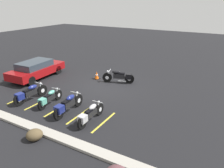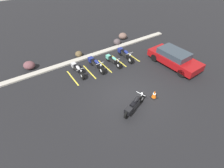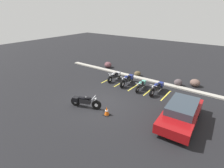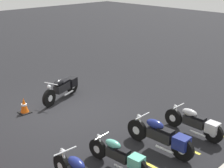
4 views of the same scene
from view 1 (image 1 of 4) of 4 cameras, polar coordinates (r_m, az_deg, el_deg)
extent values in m
plane|color=black|center=(14.77, -1.49, -0.51)|extent=(60.00, 60.00, 0.00)
cylinder|color=black|center=(15.39, -1.26, 1.73)|extent=(0.67, 0.33, 0.67)
cylinder|color=silver|center=(15.39, -1.26, 1.73)|extent=(0.28, 0.20, 0.25)
cylinder|color=black|center=(15.15, 4.57, 1.36)|extent=(0.67, 0.33, 0.67)
cylinder|color=silver|center=(15.15, 4.57, 1.36)|extent=(0.28, 0.20, 0.25)
cube|color=black|center=(15.19, 1.83, 2.08)|extent=(0.82, 0.52, 0.30)
ellipsoid|color=black|center=(15.14, 1.08, 3.11)|extent=(0.62, 0.43, 0.24)
cube|color=black|center=(15.10, 2.48, 2.76)|extent=(0.50, 0.37, 0.08)
cube|color=black|center=(15.10, 4.40, 2.02)|extent=(0.50, 0.48, 0.35)
cylinder|color=silver|center=(15.28, -0.82, 2.64)|extent=(0.27, 0.14, 0.54)
cylinder|color=silver|center=(15.19, -0.60, 3.57)|extent=(0.24, 0.61, 0.04)
sphere|color=silver|center=(15.24, -1.09, 3.31)|extent=(0.14, 0.14, 0.14)
cylinder|color=silver|center=(15.13, 2.68, 0.76)|extent=(0.55, 0.25, 0.07)
cylinder|color=black|center=(11.06, -3.30, -6.58)|extent=(0.12, 0.62, 0.62)
cylinder|color=silver|center=(11.06, -3.30, -6.58)|extent=(0.12, 0.24, 0.24)
cylinder|color=black|center=(10.03, -7.80, -9.92)|extent=(0.12, 0.62, 0.62)
cylinder|color=silver|center=(10.03, -7.80, -9.92)|extent=(0.12, 0.24, 0.24)
cube|color=black|center=(10.43, -5.61, -7.61)|extent=(0.27, 0.72, 0.28)
ellipsoid|color=#B7B7BC|center=(10.45, -5.07, -5.97)|extent=(0.25, 0.53, 0.23)
cube|color=black|center=(10.23, -6.15, -7.06)|extent=(0.23, 0.42, 0.08)
cube|color=#B7B7BC|center=(9.97, -7.69, -8.97)|extent=(0.34, 0.38, 0.32)
cylinder|color=silver|center=(10.87, -3.65, -5.69)|extent=(0.06, 0.25, 0.50)
cylinder|color=silver|center=(10.72, -3.84, -4.64)|extent=(0.58, 0.04, 0.03)
sphere|color=silver|center=(10.84, -3.48, -4.75)|extent=(0.13, 0.13, 0.13)
cylinder|color=silver|center=(10.47, -6.89, -9.31)|extent=(0.07, 0.52, 0.07)
cylinder|color=black|center=(12.04, -8.83, -4.23)|extent=(0.16, 0.68, 0.68)
cylinder|color=silver|center=(12.04, -8.83, -4.23)|extent=(0.14, 0.26, 0.26)
cylinder|color=black|center=(10.94, -13.69, -7.36)|extent=(0.16, 0.68, 0.68)
cylinder|color=silver|center=(10.94, -13.69, -7.36)|extent=(0.14, 0.26, 0.26)
cube|color=black|center=(11.38, -11.35, -5.13)|extent=(0.32, 0.80, 0.31)
ellipsoid|color=navy|center=(11.40, -10.82, -3.48)|extent=(0.29, 0.59, 0.25)
cube|color=black|center=(11.17, -11.98, -4.53)|extent=(0.27, 0.46, 0.08)
cube|color=navy|center=(10.89, -13.60, -6.39)|extent=(0.39, 0.43, 0.35)
cylinder|color=silver|center=(11.84, -9.25, -3.29)|extent=(0.07, 0.27, 0.55)
cylinder|color=silver|center=(11.69, -9.50, -2.20)|extent=(0.64, 0.07, 0.04)
sphere|color=silver|center=(11.82, -9.10, -2.34)|extent=(0.14, 0.14, 0.14)
cylinder|color=silver|center=(11.42, -12.61, -6.86)|extent=(0.10, 0.57, 0.07)
cylinder|color=black|center=(13.06, -13.87, -2.77)|extent=(0.16, 0.59, 0.58)
cylinder|color=silver|center=(13.06, -13.87, -2.77)|extent=(0.13, 0.23, 0.22)
cylinder|color=black|center=(12.13, -17.78, -5.12)|extent=(0.16, 0.59, 0.58)
cylinder|color=silver|center=(12.13, -17.78, -5.12)|extent=(0.13, 0.23, 0.22)
cube|color=black|center=(12.50, -15.94, -3.43)|extent=(0.31, 0.69, 0.27)
ellipsoid|color=#59B29E|center=(12.53, -15.54, -2.13)|extent=(0.28, 0.51, 0.21)
cube|color=black|center=(12.33, -16.46, -2.94)|extent=(0.25, 0.41, 0.07)
cube|color=#59B29E|center=(12.09, -17.73, -4.36)|extent=(0.35, 0.38, 0.30)
cylinder|color=silver|center=(12.90, -14.24, -2.01)|extent=(0.07, 0.24, 0.47)
cylinder|color=silver|center=(12.77, -14.47, -1.14)|extent=(0.55, 0.08, 0.03)
sphere|color=silver|center=(12.88, -14.13, -1.26)|extent=(0.12, 0.12, 0.12)
cylinder|color=silver|center=(12.54, -16.89, -4.79)|extent=(0.11, 0.49, 0.06)
cylinder|color=black|center=(13.84, -17.78, -1.60)|extent=(0.16, 0.68, 0.67)
cylinder|color=silver|center=(13.84, -17.78, -1.60)|extent=(0.14, 0.26, 0.26)
cylinder|color=black|center=(13.00, -23.07, -3.82)|extent=(0.16, 0.68, 0.67)
cylinder|color=silver|center=(13.00, -23.07, -3.82)|extent=(0.14, 0.26, 0.26)
cube|color=black|center=(13.32, -20.59, -2.15)|extent=(0.33, 0.79, 0.31)
ellipsoid|color=navy|center=(13.33, -20.06, -0.77)|extent=(0.30, 0.59, 0.25)
cube|color=black|center=(13.15, -21.30, -1.57)|extent=(0.27, 0.46, 0.08)
cube|color=navy|center=(12.95, -23.00, -3.01)|extent=(0.39, 0.43, 0.35)
cylinder|color=silver|center=(13.67, -18.29, -0.73)|extent=(0.08, 0.27, 0.54)
cylinder|color=silver|center=(13.55, -18.61, 0.23)|extent=(0.63, 0.07, 0.04)
sphere|color=silver|center=(13.65, -18.15, 0.07)|extent=(0.14, 0.14, 0.14)
cylinder|color=silver|center=(13.41, -21.66, -3.56)|extent=(0.10, 0.56, 0.07)
cylinder|color=black|center=(18.66, -17.73, 4.18)|extent=(0.25, 0.65, 0.64)
cylinder|color=black|center=(17.62, -14.00, 3.59)|extent=(0.25, 0.65, 0.64)
cylinder|color=black|center=(16.91, -24.10, 1.60)|extent=(0.25, 0.65, 0.64)
cylinder|color=black|center=(15.76, -20.39, 0.78)|extent=(0.25, 0.65, 0.64)
cube|color=maroon|center=(17.13, -19.04, 3.39)|extent=(2.02, 4.39, 0.55)
cube|color=#2D3842|center=(16.89, -19.60, 4.86)|extent=(1.64, 2.48, 0.45)
cube|color=#A8A399|center=(10.56, -19.23, -10.90)|extent=(18.00, 0.50, 0.12)
ellipsoid|color=brown|center=(9.79, -19.59, -12.39)|extent=(0.88, 0.90, 0.49)
cube|color=black|center=(16.11, -4.00, 1.38)|extent=(0.40, 0.40, 0.03)
cone|color=#EA590F|center=(16.02, -4.02, 2.32)|extent=(0.32, 0.32, 0.58)
cylinder|color=white|center=(16.01, -4.03, 2.41)|extent=(0.20, 0.20, 0.06)
cube|color=gold|center=(10.56, -2.12, -9.92)|extent=(0.10, 2.10, 0.00)
cube|color=gold|center=(11.29, -8.38, -7.96)|extent=(0.10, 2.10, 0.00)
cube|color=gold|center=(12.14, -13.78, -6.18)|extent=(0.10, 2.10, 0.00)
cube|color=gold|center=(13.09, -18.40, -4.61)|extent=(0.10, 2.10, 0.00)
cube|color=gold|center=(14.13, -22.35, -3.22)|extent=(0.10, 2.10, 0.00)
camera|label=2|loc=(18.24, 27.79, 27.53)|focal=28.00mm
camera|label=3|loc=(24.72, -6.49, 22.95)|focal=28.00mm
camera|label=4|loc=(13.66, -49.66, 11.94)|focal=50.00mm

